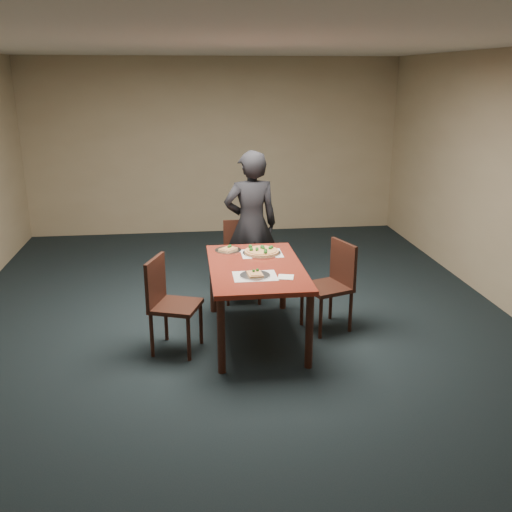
{
  "coord_description": "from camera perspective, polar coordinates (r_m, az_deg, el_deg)",
  "views": [
    {
      "loc": [
        -0.48,
        -5.31,
        2.52
      ],
      "look_at": [
        0.17,
        -0.12,
        0.85
      ],
      "focal_mm": 40.0,
      "sensor_mm": 36.0,
      "label": 1
    }
  ],
  "objects": [
    {
      "name": "room_shell",
      "position": [
        5.39,
        -1.98,
        9.36
      ],
      "size": [
        8.0,
        8.0,
        8.0
      ],
      "color": "tan",
      "rests_on": "ground"
    },
    {
      "name": "chair_far",
      "position": [
        6.63,
        -1.4,
        0.07
      ],
      "size": [
        0.43,
        0.43,
        0.91
      ],
      "rotation": [
        0.0,
        0.0,
        -0.04
      ],
      "color": "black",
      "rests_on": "ground"
    },
    {
      "name": "slice_plate_far",
      "position": [
        6.0,
        -2.8,
        0.64
      ],
      "size": [
        0.28,
        0.28,
        0.06
      ],
      "color": "silver",
      "rests_on": "dining_table"
    },
    {
      "name": "chair_left",
      "position": [
        5.41,
        -8.83,
        -4.28
      ],
      "size": [
        0.54,
        0.54,
        0.91
      ],
      "rotation": [
        0.0,
        0.0,
        1.23
      ],
      "color": "black",
      "rests_on": "ground"
    },
    {
      "name": "dining_table",
      "position": [
        5.55,
        -0.0,
        -1.89
      ],
      "size": [
        0.9,
        1.5,
        0.75
      ],
      "color": "maroon",
      "rests_on": "ground"
    },
    {
      "name": "placemat_near",
      "position": [
        5.24,
        -0.1,
        -2.02
      ],
      "size": [
        0.4,
        0.3,
        0.0
      ],
      "primitive_type": "cube",
      "color": "white",
      "rests_on": "dining_table"
    },
    {
      "name": "chair_right",
      "position": [
        5.87,
        7.74,
        -2.43
      ],
      "size": [
        0.54,
        0.54,
        0.91
      ],
      "rotation": [
        0.0,
        0.0,
        -1.23
      ],
      "color": "black",
      "rests_on": "ground"
    },
    {
      "name": "pizza_pan",
      "position": [
        5.9,
        0.57,
        0.47
      ],
      "size": [
        0.39,
        0.39,
        0.07
      ],
      "color": "silver",
      "rests_on": "dining_table"
    },
    {
      "name": "slice_plate_near",
      "position": [
        5.24,
        -0.1,
        -1.88
      ],
      "size": [
        0.28,
        0.28,
        0.06
      ],
      "color": "silver",
      "rests_on": "dining_table"
    },
    {
      "name": "placemat_main",
      "position": [
        5.9,
        0.57,
        0.25
      ],
      "size": [
        0.42,
        0.32,
        0.0
      ],
      "primitive_type": "cube",
      "color": "white",
      "rests_on": "dining_table"
    },
    {
      "name": "ground",
      "position": [
        5.9,
        -1.8,
        -7.6
      ],
      "size": [
        8.0,
        8.0,
        0.0
      ],
      "primitive_type": "plane",
      "color": "black",
      "rests_on": "ground"
    },
    {
      "name": "diner",
      "position": [
        6.6,
        -0.5,
        3.14
      ],
      "size": [
        0.66,
        0.47,
        1.72
      ],
      "primitive_type": "imported",
      "rotation": [
        0.0,
        0.0,
        3.23
      ],
      "color": "black",
      "rests_on": "ground"
    },
    {
      "name": "napkin",
      "position": [
        5.22,
        3.0,
        -2.12
      ],
      "size": [
        0.17,
        0.17,
        0.01
      ],
      "primitive_type": "cube",
      "rotation": [
        0.0,
        0.0,
        -0.24
      ],
      "color": "white",
      "rests_on": "dining_table"
    }
  ]
}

